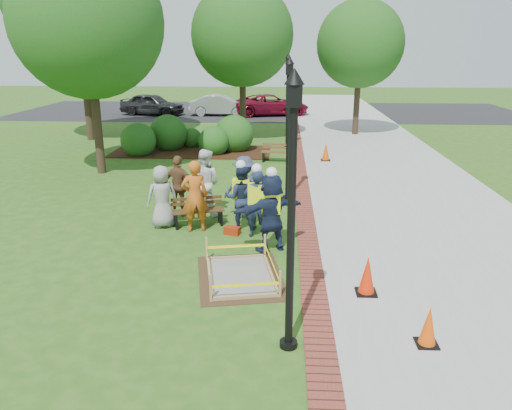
# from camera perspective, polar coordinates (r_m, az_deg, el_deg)

# --- Properties ---
(ground) EXTENTS (100.00, 100.00, 0.00)m
(ground) POSITION_cam_1_polar(r_m,az_deg,el_deg) (10.89, -3.01, -6.90)
(ground) COLOR #285116
(ground) RESTS_ON ground
(sidewalk) EXTENTS (6.00, 60.00, 0.02)m
(sidewalk) POSITION_cam_1_polar(r_m,az_deg,el_deg) (20.72, 13.98, 4.56)
(sidewalk) COLOR #9E9E99
(sidewalk) RESTS_ON ground
(brick_edging) EXTENTS (0.50, 60.00, 0.03)m
(brick_edging) POSITION_cam_1_polar(r_m,az_deg,el_deg) (20.36, 4.94, 4.81)
(brick_edging) COLOR maroon
(brick_edging) RESTS_ON ground
(mulch_bed) EXTENTS (7.00, 3.00, 0.05)m
(mulch_bed) POSITION_cam_1_polar(r_m,az_deg,el_deg) (22.68, -7.35, 6.08)
(mulch_bed) COLOR #381E0F
(mulch_bed) RESTS_ON ground
(parking_lot) EXTENTS (36.00, 12.00, 0.01)m
(parking_lot) POSITION_cam_1_polar(r_m,az_deg,el_deg) (37.14, 1.51, 10.68)
(parking_lot) COLOR black
(parking_lot) RESTS_ON ground
(wet_concrete_pad) EXTENTS (2.10, 2.58, 0.55)m
(wet_concrete_pad) POSITION_cam_1_polar(r_m,az_deg,el_deg) (10.25, -1.80, -7.08)
(wet_concrete_pad) COLOR #47331E
(wet_concrete_pad) RESTS_ON ground
(bench_near) EXTENTS (1.42, 0.83, 0.73)m
(bench_near) POSITION_cam_1_polar(r_m,az_deg,el_deg) (13.23, -6.63, -1.37)
(bench_near) COLOR #4B331A
(bench_near) RESTS_ON ground
(bench_far) EXTENTS (1.39, 0.61, 0.73)m
(bench_far) POSITION_cam_1_polar(r_m,az_deg,el_deg) (20.52, 2.52, 5.58)
(bench_far) COLOR brown
(bench_far) RESTS_ON ground
(cone_front) EXTENTS (0.34, 0.34, 0.68)m
(cone_front) POSITION_cam_1_polar(r_m,az_deg,el_deg) (8.48, 19.10, -13.05)
(cone_front) COLOR black
(cone_front) RESTS_ON ground
(cone_back) EXTENTS (0.39, 0.39, 0.78)m
(cone_back) POSITION_cam_1_polar(r_m,az_deg,el_deg) (9.76, 12.58, -7.96)
(cone_back) COLOR black
(cone_back) RESTS_ON ground
(cone_far) EXTENTS (0.39, 0.39, 0.76)m
(cone_far) POSITION_cam_1_polar(r_m,az_deg,el_deg) (20.86, 7.98, 6.01)
(cone_far) COLOR black
(cone_far) RESTS_ON ground
(toolbox) EXTENTS (0.44, 0.32, 0.20)m
(toolbox) POSITION_cam_1_polar(r_m,az_deg,el_deg) (12.58, -2.76, -2.95)
(toolbox) COLOR maroon
(toolbox) RESTS_ON ground
(lamp_near) EXTENTS (0.28, 0.28, 4.26)m
(lamp_near) POSITION_cam_1_polar(r_m,az_deg,el_deg) (7.14, 4.11, 1.00)
(lamp_near) COLOR black
(lamp_near) RESTS_ON ground
(lamp_mid) EXTENTS (0.28, 0.28, 4.26)m
(lamp_mid) POSITION_cam_1_polar(r_m,az_deg,el_deg) (14.98, 3.74, 9.80)
(lamp_mid) COLOR black
(lamp_mid) RESTS_ON ground
(lamp_far) EXTENTS (0.28, 0.28, 4.26)m
(lamp_far) POSITION_cam_1_polar(r_m,az_deg,el_deg) (22.93, 3.63, 12.53)
(lamp_far) COLOR black
(lamp_far) RESTS_ON ground
(tree_left) EXTENTS (5.22, 5.22, 7.93)m
(tree_left) POSITION_cam_1_polar(r_m,az_deg,el_deg) (19.11, -18.69, 19.17)
(tree_left) COLOR #3D2D1E
(tree_left) RESTS_ON ground
(tree_back) EXTENTS (4.90, 4.90, 7.50)m
(tree_back) POSITION_cam_1_polar(r_m,az_deg,el_deg) (25.19, -1.58, 18.85)
(tree_back) COLOR #3D2D1E
(tree_back) RESTS_ON ground
(tree_right) EXTENTS (4.44, 4.44, 6.87)m
(tree_right) POSITION_cam_1_polar(r_m,az_deg,el_deg) (27.32, 11.83, 17.56)
(tree_right) COLOR #3D2D1E
(tree_right) RESTS_ON ground
(shrub_a) EXTENTS (1.52, 1.52, 1.52)m
(shrub_a) POSITION_cam_1_polar(r_m,az_deg,el_deg) (22.42, -13.18, 5.56)
(shrub_a) COLOR #1F4814
(shrub_a) RESTS_ON ground
(shrub_b) EXTENTS (1.72, 1.72, 1.72)m
(shrub_b) POSITION_cam_1_polar(r_m,az_deg,el_deg) (23.43, -9.92, 6.28)
(shrub_b) COLOR #1F4814
(shrub_b) RESTS_ON ground
(shrub_c) EXTENTS (1.34, 1.34, 1.34)m
(shrub_c) POSITION_cam_1_polar(r_m,az_deg,el_deg) (22.08, -4.81, 5.79)
(shrub_c) COLOR #1F4814
(shrub_c) RESTS_ON ground
(shrub_d) EXTENTS (1.75, 1.75, 1.75)m
(shrub_d) POSITION_cam_1_polar(r_m,az_deg,el_deg) (22.79, -2.49, 6.21)
(shrub_d) COLOR #1F4814
(shrub_d) RESTS_ON ground
(shrub_e) EXTENTS (0.97, 0.97, 0.97)m
(shrub_e) POSITION_cam_1_polar(r_m,az_deg,el_deg) (23.85, -7.34, 6.59)
(shrub_e) COLOR #1F4814
(shrub_e) RESTS_ON ground
(casual_person_a) EXTENTS (0.61, 0.52, 1.63)m
(casual_person_a) POSITION_cam_1_polar(r_m,az_deg,el_deg) (13.11, -10.68, 0.93)
(casual_person_a) COLOR gray
(casual_person_a) RESTS_ON ground
(casual_person_b) EXTENTS (0.67, 0.53, 1.84)m
(casual_person_b) POSITION_cam_1_polar(r_m,az_deg,el_deg) (12.65, -7.01, 0.98)
(casual_person_b) COLOR #C15516
(casual_person_b) RESTS_ON ground
(casual_person_c) EXTENTS (0.70, 0.57, 1.87)m
(casual_person_c) POSITION_cam_1_polar(r_m,az_deg,el_deg) (13.87, -5.84, 2.57)
(casual_person_c) COLOR white
(casual_person_c) RESTS_ON ground
(casual_person_d) EXTENTS (0.61, 0.48, 1.69)m
(casual_person_d) POSITION_cam_1_polar(r_m,az_deg,el_deg) (13.94, -8.80, 2.16)
(casual_person_d) COLOR brown
(casual_person_d) RESTS_ON ground
(casual_person_e) EXTENTS (0.57, 0.39, 1.71)m
(casual_person_e) POSITION_cam_1_polar(r_m,az_deg,el_deg) (13.63, -1.33, 2.05)
(casual_person_e) COLOR #313657
(casual_person_e) RESTS_ON ground
(hivis_worker_a) EXTENTS (0.69, 0.61, 1.98)m
(hivis_worker_a) POSITION_cam_1_polar(r_m,az_deg,el_deg) (11.33, 1.75, -0.58)
(hivis_worker_a) COLOR #182A3F
(hivis_worker_a) RESTS_ON ground
(hivis_worker_b) EXTENTS (0.59, 0.44, 1.85)m
(hivis_worker_b) POSITION_cam_1_polar(r_m,az_deg,el_deg) (12.20, 0.07, 0.49)
(hivis_worker_b) COLOR #16233B
(hivis_worker_b) RESTS_ON ground
(hivis_worker_c) EXTENTS (0.54, 0.35, 1.82)m
(hivis_worker_c) POSITION_cam_1_polar(r_m,az_deg,el_deg) (12.71, -1.73, 1.12)
(hivis_worker_c) COLOR #1A2945
(hivis_worker_c) RESTS_ON ground
(parked_car_a) EXTENTS (3.10, 5.25, 1.60)m
(parked_car_a) POSITION_cam_1_polar(r_m,az_deg,el_deg) (35.69, -11.71, 10.03)
(parked_car_a) COLOR #252527
(parked_car_a) RESTS_ON ground
(parked_car_b) EXTENTS (2.07, 4.64, 1.50)m
(parked_car_b) POSITION_cam_1_polar(r_m,az_deg,el_deg) (34.83, -4.03, 10.17)
(parked_car_b) COLOR #AAABAF
(parked_car_b) RESTS_ON ground
(parked_car_c) EXTENTS (3.18, 5.10, 1.54)m
(parked_car_c) POSITION_cam_1_polar(r_m,az_deg,el_deg) (34.93, 1.75, 10.23)
(parked_car_c) COLOR maroon
(parked_car_c) RESTS_ON ground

